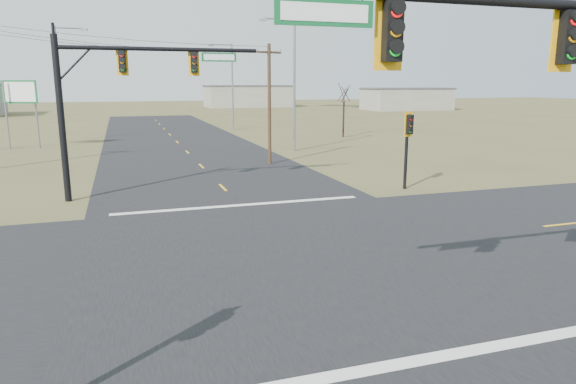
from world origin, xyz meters
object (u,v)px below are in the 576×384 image
(highway_sign, at_px, (20,101))
(streetlight_a, at_px, (292,77))
(utility_pole_near, at_px, (269,102))
(pedestal_signal_ne, at_px, (409,133))
(mast_arm_far, at_px, (119,84))
(bare_tree_c, at_px, (344,92))
(streetlight_b, at_px, (230,82))
(streetlight_c, at_px, (62,77))

(highway_sign, height_order, streetlight_a, streetlight_a)
(utility_pole_near, bearing_deg, pedestal_signal_ne, -67.09)
(pedestal_signal_ne, relative_size, highway_sign, 0.71)
(mast_arm_far, xyz_separation_m, highway_sign, (-8.38, 23.74, -1.47))
(streetlight_a, bearing_deg, bare_tree_c, 65.84)
(pedestal_signal_ne, relative_size, streetlight_b, 0.41)
(mast_arm_far, height_order, highway_sign, mast_arm_far)
(mast_arm_far, xyz_separation_m, streetlight_b, (13.16, 36.59, 0.18))
(utility_pole_near, relative_size, streetlight_b, 0.80)
(streetlight_b, bearing_deg, mast_arm_far, -109.83)
(bare_tree_c, bearing_deg, streetlight_c, 169.97)
(bare_tree_c, bearing_deg, highway_sign, -178.69)
(highway_sign, relative_size, bare_tree_c, 0.99)
(mast_arm_far, bearing_deg, streetlight_a, 59.34)
(highway_sign, distance_m, bare_tree_c, 31.45)
(mast_arm_far, height_order, streetlight_a, streetlight_a)
(streetlight_a, relative_size, streetlight_c, 0.99)
(mast_arm_far, distance_m, streetlight_a, 20.46)
(pedestal_signal_ne, bearing_deg, streetlight_c, 107.67)
(utility_pole_near, height_order, streetlight_c, streetlight_c)
(utility_pole_near, distance_m, streetlight_b, 28.33)
(streetlight_a, xyz_separation_m, streetlight_b, (-0.78, 21.62, -0.33))
(highway_sign, xyz_separation_m, streetlight_c, (3.01, 5.75, 2.06))
(streetlight_b, bearing_deg, streetlight_c, -159.09)
(streetlight_b, distance_m, streetlight_c, 19.85)
(streetlight_b, relative_size, streetlight_c, 0.94)
(utility_pole_near, height_order, streetlight_b, streetlight_b)
(pedestal_signal_ne, distance_m, streetlight_b, 39.36)
(streetlight_c, bearing_deg, streetlight_b, 38.17)
(streetlight_c, bearing_deg, bare_tree_c, 7.18)
(mast_arm_far, xyz_separation_m, pedestal_signal_ne, (14.81, -2.64, -2.60))
(pedestal_signal_ne, bearing_deg, mast_arm_far, 155.44)
(mast_arm_far, distance_m, streetlight_b, 38.89)
(pedestal_signal_ne, height_order, utility_pole_near, utility_pole_near)
(bare_tree_c, bearing_deg, pedestal_signal_ne, -106.92)
(bare_tree_c, bearing_deg, streetlight_a, -133.83)
(streetlight_b, relative_size, bare_tree_c, 1.72)
(pedestal_signal_ne, relative_size, streetlight_c, 0.38)
(streetlight_b, bearing_deg, pedestal_signal_ne, -87.65)
(utility_pole_near, bearing_deg, mast_arm_far, -140.09)
(utility_pole_near, distance_m, streetlight_c, 26.19)
(utility_pole_near, relative_size, bare_tree_c, 1.39)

